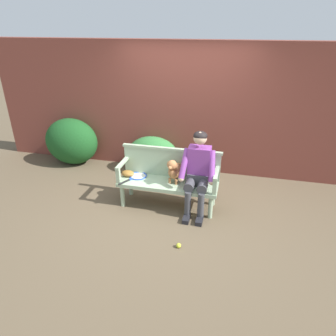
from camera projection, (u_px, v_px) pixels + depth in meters
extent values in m
plane|color=brown|center=(168.00, 205.00, 5.05)|extent=(40.00, 40.00, 0.00)
cube|color=brown|center=(187.00, 108.00, 5.88)|extent=(8.00, 0.30, 2.47)
ellipsoid|color=#337538|center=(153.00, 154.00, 6.05)|extent=(1.02, 0.65, 0.73)
ellipsoid|color=#194C1E|center=(72.00, 141.00, 6.36)|extent=(1.12, 0.79, 0.98)
cube|color=#9EB793|center=(168.00, 184.00, 4.87)|extent=(1.59, 0.51, 0.06)
cylinder|color=#9EB793|center=(123.00, 196.00, 4.95)|extent=(0.07, 0.07, 0.37)
cylinder|color=#9EB793|center=(210.00, 207.00, 4.64)|extent=(0.07, 0.07, 0.37)
cylinder|color=#9EB793|center=(131.00, 185.00, 5.29)|extent=(0.07, 0.07, 0.37)
cylinder|color=#9EB793|center=(213.00, 195.00, 4.98)|extent=(0.07, 0.07, 0.37)
cube|color=#9EB793|center=(171.00, 163.00, 4.96)|extent=(1.59, 0.05, 0.46)
cube|color=#9EB793|center=(171.00, 149.00, 4.85)|extent=(1.63, 0.06, 0.04)
cube|color=#9EB793|center=(118.00, 176.00, 4.78)|extent=(0.06, 0.06, 0.24)
cube|color=#9EB793|center=(123.00, 163.00, 4.91)|extent=(0.06, 0.51, 0.04)
cube|color=#9EB793|center=(215.00, 187.00, 4.46)|extent=(0.06, 0.06, 0.24)
cube|color=#9EB793|center=(217.00, 173.00, 4.59)|extent=(0.06, 0.51, 0.04)
cube|color=black|center=(186.00, 218.00, 4.64)|extent=(0.10, 0.24, 0.07)
cylinder|color=#3D3D42|center=(188.00, 203.00, 4.61)|extent=(0.10, 0.10, 0.38)
cylinder|color=#3D3D42|center=(190.00, 184.00, 4.65)|extent=(0.15, 0.32, 0.15)
cube|color=black|center=(199.00, 220.00, 4.60)|extent=(0.10, 0.24, 0.07)
cylinder|color=#3D3D42|center=(201.00, 205.00, 4.57)|extent=(0.10, 0.10, 0.38)
cylinder|color=#3D3D42|center=(203.00, 185.00, 4.60)|extent=(0.15, 0.32, 0.15)
cube|color=#3D3D42|center=(198.00, 178.00, 4.76)|extent=(0.32, 0.24, 0.20)
cube|color=#843D93|center=(199.00, 163.00, 4.66)|extent=(0.34, 0.22, 0.52)
cylinder|color=#843D93|center=(184.00, 164.00, 4.59)|extent=(0.14, 0.33, 0.45)
sphere|color=#DBB28E|center=(181.00, 179.00, 4.58)|extent=(0.09, 0.09, 0.09)
cylinder|color=#843D93|center=(212.00, 166.00, 4.50)|extent=(0.14, 0.33, 0.45)
sphere|color=#DBB28E|center=(212.00, 182.00, 4.48)|extent=(0.09, 0.09, 0.09)
sphere|color=#DBB28E|center=(200.00, 138.00, 4.47)|extent=(0.20, 0.20, 0.20)
ellipsoid|color=black|center=(200.00, 136.00, 4.46)|extent=(0.21, 0.21, 0.14)
cylinder|color=#AD7042|center=(170.00, 181.00, 4.82)|extent=(0.04, 0.04, 0.08)
cylinder|color=#AD7042|center=(176.00, 182.00, 4.78)|extent=(0.04, 0.04, 0.08)
cylinder|color=#AD7042|center=(174.00, 176.00, 4.97)|extent=(0.04, 0.04, 0.08)
cylinder|color=#AD7042|center=(180.00, 177.00, 4.93)|extent=(0.04, 0.04, 0.08)
ellipsoid|color=#AD7042|center=(175.00, 171.00, 4.81)|extent=(0.25, 0.33, 0.24)
sphere|color=#AD7042|center=(173.00, 173.00, 4.71)|extent=(0.14, 0.14, 0.14)
sphere|color=#AD7042|center=(172.00, 165.00, 4.63)|extent=(0.15, 0.15, 0.15)
ellipsoid|color=#AD7042|center=(170.00, 168.00, 4.58)|extent=(0.07, 0.10, 0.06)
ellipsoid|color=#AD7042|center=(168.00, 165.00, 4.66)|extent=(0.05, 0.04, 0.11)
ellipsoid|color=#AD7042|center=(176.00, 166.00, 4.62)|extent=(0.05, 0.04, 0.11)
sphere|color=#AD7042|center=(178.00, 165.00, 4.91)|extent=(0.07, 0.07, 0.07)
torus|color=blue|center=(138.00, 176.00, 5.04)|extent=(0.39, 0.39, 0.02)
cylinder|color=silver|center=(138.00, 176.00, 5.04)|extent=(0.25, 0.25, 0.00)
cube|color=blue|center=(131.00, 179.00, 4.92)|extent=(0.06, 0.08, 0.02)
cylinder|color=black|center=(124.00, 182.00, 4.83)|extent=(0.13, 0.21, 0.03)
ellipsoid|color=#9E6B2D|center=(128.00, 173.00, 5.04)|extent=(0.25, 0.21, 0.09)
sphere|color=#CCDB33|center=(179.00, 245.00, 4.08)|extent=(0.07, 0.07, 0.07)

